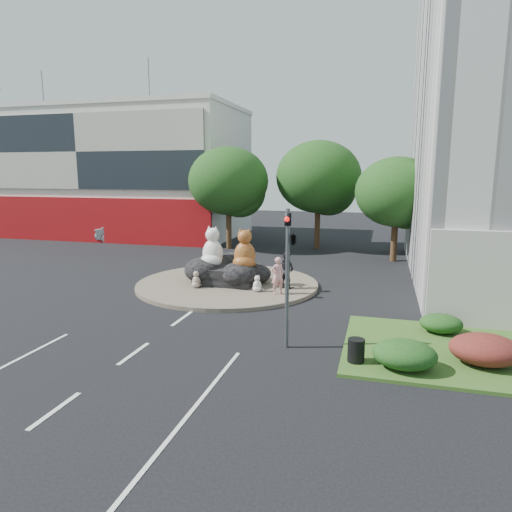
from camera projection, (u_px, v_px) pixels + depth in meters
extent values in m
plane|color=black|center=(134.00, 354.00, 15.86)|extent=(120.00, 120.00, 0.00)
cylinder|color=brown|center=(227.00, 284.00, 25.32)|extent=(10.00, 10.00, 0.20)
cube|color=silver|center=(116.00, 174.00, 46.04)|extent=(25.00, 12.00, 12.00)
cube|color=maroon|center=(81.00, 220.00, 41.03)|extent=(25.00, 0.30, 4.00)
cube|color=#B2AD9E|center=(76.00, 152.00, 39.90)|extent=(24.00, 0.15, 6.50)
cube|color=silver|center=(113.00, 111.00, 44.92)|extent=(25.20, 12.20, 0.40)
cylinder|color=#595B60|center=(43.00, 91.00, 46.62)|extent=(0.10, 0.10, 4.00)
cylinder|color=#595B60|center=(149.00, 84.00, 45.54)|extent=(0.10, 0.10, 5.00)
cube|color=#2E521B|center=(493.00, 356.00, 15.54)|extent=(10.00, 6.00, 0.12)
cylinder|color=#382314|center=(229.00, 226.00, 37.42)|extent=(0.44, 0.44, 3.74)
ellipsoid|color=#173410|center=(228.00, 181.00, 36.76)|extent=(6.46, 6.46, 5.49)
sphere|color=#173410|center=(240.00, 191.00, 37.18)|extent=(4.25, 4.25, 4.25)
sphere|color=#173410|center=(219.00, 188.00, 36.77)|extent=(3.74, 3.74, 3.74)
cylinder|color=#382314|center=(317.00, 225.00, 37.46)|extent=(0.44, 0.44, 3.96)
ellipsoid|color=#173410|center=(318.00, 177.00, 36.76)|extent=(6.84, 6.84, 5.81)
sphere|color=#173410|center=(329.00, 188.00, 37.19)|extent=(4.50, 4.50, 4.50)
sphere|color=#173410|center=(309.00, 185.00, 36.77)|extent=(3.96, 3.96, 3.96)
cylinder|color=#382314|center=(394.00, 238.00, 32.15)|extent=(0.44, 0.44, 3.30)
ellipsoid|color=#173410|center=(397.00, 192.00, 31.57)|extent=(5.70, 5.70, 4.84)
sphere|color=#173410|center=(408.00, 203.00, 31.97)|extent=(3.75, 3.75, 3.75)
sphere|color=#173410|center=(386.00, 200.00, 31.56)|extent=(3.30, 3.30, 3.30)
ellipsoid|color=#173410|center=(405.00, 354.00, 14.34)|extent=(2.00, 1.60, 0.90)
ellipsoid|color=#4F1517|center=(485.00, 350.00, 14.62)|extent=(2.20, 1.76, 0.99)
ellipsoid|color=#173410|center=(441.00, 323.00, 17.56)|extent=(1.60, 1.28, 0.72)
cylinder|color=#595B60|center=(287.00, 280.00, 15.99)|extent=(0.14, 0.14, 5.00)
imported|color=black|center=(288.00, 232.00, 15.68)|extent=(0.21, 0.26, 1.30)
imported|color=black|center=(293.00, 238.00, 15.67)|extent=(0.26, 1.24, 0.50)
sphere|color=red|center=(287.00, 219.00, 15.43)|extent=(0.18, 0.18, 0.18)
cylinder|color=#595B60|center=(501.00, 225.00, 19.30)|extent=(0.18, 0.18, 8.00)
cylinder|color=#595B60|center=(484.00, 128.00, 18.84)|extent=(2.00, 0.12, 0.12)
cube|color=silver|center=(458.00, 132.00, 19.12)|extent=(0.50, 0.22, 0.12)
imported|color=#D28889|center=(277.00, 275.00, 22.77)|extent=(0.81, 0.78, 1.88)
imported|color=black|center=(286.00, 270.00, 23.96)|extent=(1.14, 1.02, 1.93)
imported|color=#A1A3A9|center=(126.00, 233.00, 41.18)|extent=(5.34, 2.64, 1.68)
cylinder|color=black|center=(356.00, 350.00, 14.85)|extent=(0.62, 0.62, 0.77)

